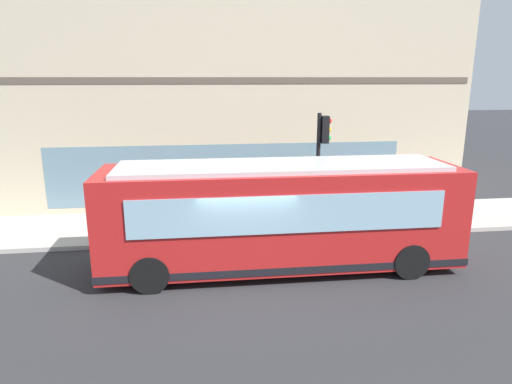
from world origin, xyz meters
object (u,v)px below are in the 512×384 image
Objects in this scene: traffic_light_near_corner at (322,150)px; pedestrian_near_hydrant at (135,196)px; pedestrian_walking_along_curb at (205,195)px; newspaper_vending_box at (330,206)px; pedestrian_by_light_pole at (428,192)px; city_bus_nearside at (281,216)px; pedestrian_near_building_entrance at (214,209)px; fire_hydrant at (305,203)px.

pedestrian_near_hydrant is at bearing 75.28° from traffic_light_near_corner.
pedestrian_walking_along_curb is 4.82m from newspaper_vending_box.
pedestrian_by_light_pole is 0.89× the size of pedestrian_near_hydrant.
pedestrian_by_light_pole is at bearing -59.82° from city_bus_nearside.
pedestrian_walking_along_curb is at bearing -78.88° from pedestrian_near_hydrant.
pedestrian_walking_along_curb is at bearing 83.58° from pedestrian_by_light_pole.
pedestrian_walking_along_curb is at bearing 23.48° from city_bus_nearside.
traffic_light_near_corner reaches higher than pedestrian_near_building_entrance.
city_bus_nearside is 5.33m from fire_hydrant.
traffic_light_near_corner is at bearing 178.72° from fire_hydrant.
newspaper_vending_box is (-0.83, -0.79, 0.09)m from fire_hydrant.
traffic_light_near_corner reaches higher than newspaper_vending_box.
city_bus_nearside reaches higher than pedestrian_near_hydrant.
pedestrian_walking_along_curb is at bearing 7.35° from pedestrian_near_building_entrance.
newspaper_vending_box reaches higher than fire_hydrant.
fire_hydrant is at bearing -1.28° from traffic_light_near_corner.
pedestrian_near_building_entrance is 1.75× the size of newspaper_vending_box.
traffic_light_near_corner is 6.90m from pedestrian_near_hydrant.
city_bus_nearside reaches higher than pedestrian_near_building_entrance.
city_bus_nearside is 6.25m from pedestrian_near_hydrant.
newspaper_vending_box is at bearing 85.80° from pedestrian_by_light_pole.
pedestrian_near_hydrant is (-0.50, 2.54, 0.18)m from pedestrian_walking_along_curb.
pedestrian_near_building_entrance is (-2.15, 3.70, 0.53)m from fire_hydrant.
traffic_light_near_corner is at bearing -92.95° from pedestrian_near_building_entrance.
pedestrian_walking_along_curb is (4.73, 2.05, -0.52)m from city_bus_nearside.
newspaper_vending_box is (4.04, -2.70, -0.95)m from city_bus_nearside.
fire_hydrant is 1.15m from newspaper_vending_box.
pedestrian_near_hydrant is at bearing 47.36° from city_bus_nearside.
pedestrian_by_light_pole is (3.77, -6.48, -0.47)m from city_bus_nearside.
pedestrian_near_building_entrance is (-2.00, -0.26, 0.02)m from pedestrian_walking_along_curb.
newspaper_vending_box is (1.32, -4.49, -0.44)m from pedestrian_near_building_entrance.
traffic_light_near_corner reaches higher than pedestrian_near_hydrant.
traffic_light_near_corner is 3.41m from fire_hydrant.
newspaper_vending_box is at bearing -29.29° from traffic_light_near_corner.
pedestrian_near_building_entrance is at bearing -172.65° from pedestrian_walking_along_curb.
newspaper_vending_box is (-0.18, -7.29, -0.60)m from pedestrian_near_hydrant.
pedestrian_by_light_pole is 11.08m from pedestrian_near_hydrant.
city_bus_nearside is 3.30m from pedestrian_near_building_entrance.
pedestrian_walking_along_curb is at bearing 60.69° from traffic_light_near_corner.
pedestrian_near_building_entrance is at bearing 106.40° from newspaper_vending_box.
traffic_light_near_corner is 4.89m from pedestrian_walking_along_curb.
pedestrian_by_light_pole is 3.82m from newspaper_vending_box.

